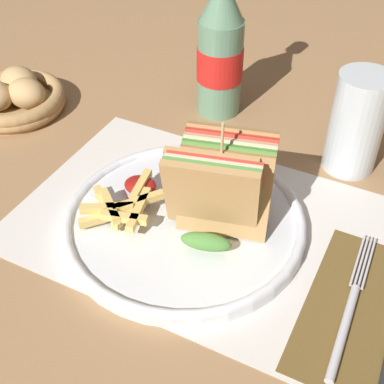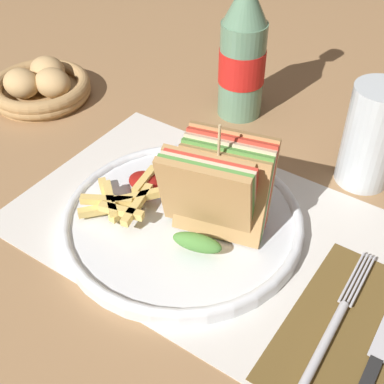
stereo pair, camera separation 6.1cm
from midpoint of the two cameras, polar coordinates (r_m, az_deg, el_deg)
name	(u,v)px [view 2 (the right image)]	position (r m, az deg, el deg)	size (l,w,h in m)	color
ground_plane	(188,250)	(0.60, 2.45, -6.32)	(4.00, 4.00, 0.00)	#9E754C
placemat	(195,222)	(0.63, 3.08, -3.32)	(0.42, 0.30, 0.00)	silver
plate_main	(182,221)	(0.62, 1.79, -3.19)	(0.28, 0.28, 0.02)	white
club_sandwich	(217,191)	(0.58, 5.70, 0.01)	(0.12, 0.12, 0.14)	tan
fries_pile	(123,200)	(0.62, -4.60, -0.95)	(0.09, 0.11, 0.02)	#E5C166
ketchup_blob	(144,181)	(0.65, -2.43, 1.07)	(0.04, 0.03, 0.01)	maroon
napkin	(359,333)	(0.57, 20.47, -14.09)	(0.13, 0.20, 0.00)	brown
fork	(330,332)	(0.55, 17.77, -14.18)	(0.02, 0.19, 0.01)	silver
knife	(383,345)	(0.56, 22.76, -14.95)	(0.02, 0.21, 0.00)	black
coke_bottle_near	(243,53)	(0.78, 7.76, 14.45)	(0.07, 0.07, 0.23)	slate
glass_near	(370,142)	(0.71, 20.86, 4.87)	(0.07, 0.07, 0.13)	silver
bread_basket	(41,87)	(0.87, -13.88, 10.79)	(0.16, 0.16, 0.06)	#AD8451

